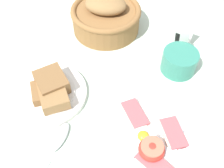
{
  "coord_description": "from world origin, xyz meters",
  "views": [
    {
      "loc": [
        0.12,
        -0.24,
        0.5
      ],
      "look_at": [
        -0.05,
        0.1,
        0.02
      ],
      "focal_mm": 42.0,
      "sensor_mm": 36.0,
      "label": 1
    }
  ],
  "objects_px": {
    "sugar_cup": "(179,61)",
    "bread_basket": "(106,16)",
    "bread_plate": "(48,91)",
    "teaspoon_by_saucer": "(54,149)",
    "number_card": "(179,36)",
    "breakfast_plate": "(149,142)"
  },
  "relations": [
    {
      "from": "sugar_cup",
      "to": "bread_plate",
      "type": "bearing_deg",
      "value": -138.94
    },
    {
      "from": "bread_plate",
      "to": "teaspoon_by_saucer",
      "type": "xyz_separation_m",
      "value": [
        0.08,
        -0.11,
        -0.01
      ]
    },
    {
      "from": "bread_basket",
      "to": "number_card",
      "type": "distance_m",
      "value": 0.21
    },
    {
      "from": "bread_plate",
      "to": "bread_basket",
      "type": "relative_size",
      "value": 0.96
    },
    {
      "from": "sugar_cup",
      "to": "bread_basket",
      "type": "xyz_separation_m",
      "value": [
        -0.23,
        0.06,
        0.01
      ]
    },
    {
      "from": "sugar_cup",
      "to": "breakfast_plate",
      "type": "bearing_deg",
      "value": -87.84
    },
    {
      "from": "breakfast_plate",
      "to": "sugar_cup",
      "type": "height_order",
      "value": "sugar_cup"
    },
    {
      "from": "sugar_cup",
      "to": "teaspoon_by_saucer",
      "type": "relative_size",
      "value": 0.45
    },
    {
      "from": "number_card",
      "to": "teaspoon_by_saucer",
      "type": "relative_size",
      "value": 0.38
    },
    {
      "from": "sugar_cup",
      "to": "teaspoon_by_saucer",
      "type": "xyz_separation_m",
      "value": [
        -0.16,
        -0.32,
        -0.02
      ]
    },
    {
      "from": "bread_plate",
      "to": "sugar_cup",
      "type": "bearing_deg",
      "value": 41.06
    },
    {
      "from": "sugar_cup",
      "to": "teaspoon_by_saucer",
      "type": "distance_m",
      "value": 0.36
    },
    {
      "from": "breakfast_plate",
      "to": "number_card",
      "type": "bearing_deg",
      "value": 96.48
    },
    {
      "from": "bread_plate",
      "to": "teaspoon_by_saucer",
      "type": "bearing_deg",
      "value": -52.16
    },
    {
      "from": "sugar_cup",
      "to": "bread_basket",
      "type": "height_order",
      "value": "bread_basket"
    },
    {
      "from": "sugar_cup",
      "to": "number_card",
      "type": "xyz_separation_m",
      "value": [
        -0.03,
        0.08,
        0.01
      ]
    },
    {
      "from": "bread_plate",
      "to": "teaspoon_by_saucer",
      "type": "distance_m",
      "value": 0.14
    },
    {
      "from": "breakfast_plate",
      "to": "sugar_cup",
      "type": "distance_m",
      "value": 0.23
    },
    {
      "from": "teaspoon_by_saucer",
      "to": "bread_basket",
      "type": "bearing_deg",
      "value": 5.14
    },
    {
      "from": "bread_basket",
      "to": "teaspoon_by_saucer",
      "type": "distance_m",
      "value": 0.39
    },
    {
      "from": "number_card",
      "to": "bread_basket",
      "type": "bearing_deg",
      "value": -168.02
    },
    {
      "from": "breakfast_plate",
      "to": "sugar_cup",
      "type": "xyz_separation_m",
      "value": [
        -0.01,
        0.23,
        0.02
      ]
    }
  ]
}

